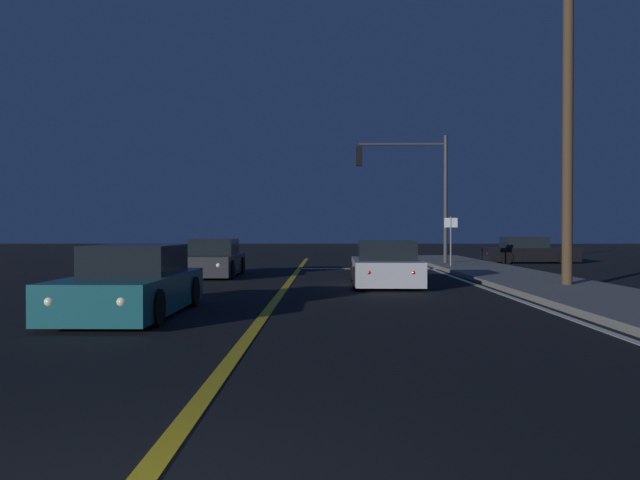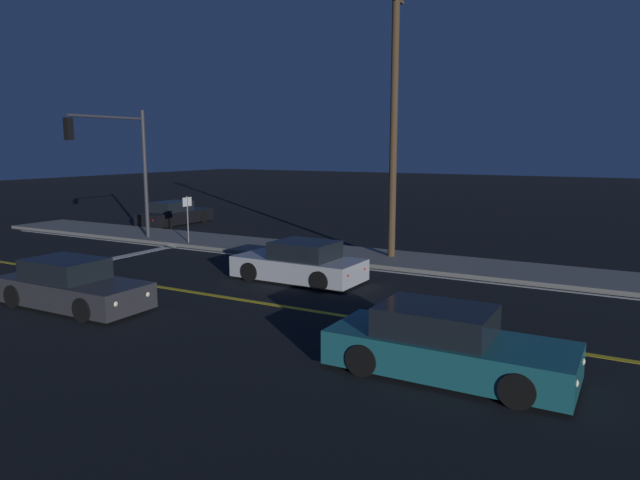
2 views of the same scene
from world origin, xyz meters
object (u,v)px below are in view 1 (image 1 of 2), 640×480
object	(u,v)px
car_lead_oncoming_charcoal	(213,260)
car_side_waiting_teal	(132,285)
street_sign_corner	(451,234)
car_far_approaching_silver	(385,266)
utility_pole_right	(568,79)
car_following_oncoming_black	(528,252)
traffic_signal_near_right	(414,179)

from	to	relation	value
car_lead_oncoming_charcoal	car_side_waiting_teal	size ratio (longest dim) A/B	0.97
street_sign_corner	car_far_approaching_silver	bearing A→B (deg)	-113.64
car_far_approaching_silver	utility_pole_right	size ratio (longest dim) A/B	0.39
car_following_oncoming_black	car_side_waiting_teal	bearing A→B (deg)	-35.09
car_far_approaching_silver	street_sign_corner	bearing A→B (deg)	67.24
car_far_approaching_silver	street_sign_corner	size ratio (longest dim) A/B	1.96
car_lead_oncoming_charcoal	traffic_signal_near_right	distance (m)	11.20
car_far_approaching_silver	car_following_oncoming_black	bearing A→B (deg)	58.68
car_lead_oncoming_charcoal	street_sign_corner	distance (m)	10.20
car_lead_oncoming_charcoal	street_sign_corner	bearing A→B (deg)	-156.76
car_far_approaching_silver	traffic_signal_near_right	world-z (taller)	traffic_signal_near_right
car_following_oncoming_black	street_sign_corner	xyz separation A→B (m)	(-5.02, -5.53, 0.93)
car_lead_oncoming_charcoal	traffic_signal_near_right	bearing A→B (deg)	-140.18
car_far_approaching_silver	car_lead_oncoming_charcoal	size ratio (longest dim) A/B	0.95
car_following_oncoming_black	utility_pole_right	xyz separation A→B (m)	(-3.62, -14.75, 5.20)
car_following_oncoming_black	car_side_waiting_teal	distance (m)	24.52
car_lead_oncoming_charcoal	car_side_waiting_teal	distance (m)	10.52
car_lead_oncoming_charcoal	car_side_waiting_teal	world-z (taller)	same
car_following_oncoming_black	car_far_approaching_silver	world-z (taller)	same
car_side_waiting_teal	traffic_signal_near_right	world-z (taller)	traffic_signal_near_right
car_lead_oncoming_charcoal	street_sign_corner	world-z (taller)	street_sign_corner
traffic_signal_near_right	utility_pole_right	distance (m)	12.42
traffic_signal_near_right	utility_pole_right	world-z (taller)	utility_pole_right
car_side_waiting_teal	traffic_signal_near_right	distance (m)	19.38
car_lead_oncoming_charcoal	traffic_signal_near_right	xyz separation A→B (m)	(8.11, 6.89, 3.48)
traffic_signal_near_right	street_sign_corner	xyz separation A→B (m)	(1.18, -2.80, -2.55)
car_side_waiting_teal	street_sign_corner	bearing A→B (deg)	-121.50
car_far_approaching_silver	car_lead_oncoming_charcoal	xyz separation A→B (m)	(-5.80, 3.89, -0.00)
car_following_oncoming_black	utility_pole_right	distance (m)	16.06
car_lead_oncoming_charcoal	traffic_signal_near_right	world-z (taller)	traffic_signal_near_right
traffic_signal_near_right	car_following_oncoming_black	bearing A→B (deg)	-156.22
car_following_oncoming_black	car_far_approaching_silver	bearing A→B (deg)	-32.52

